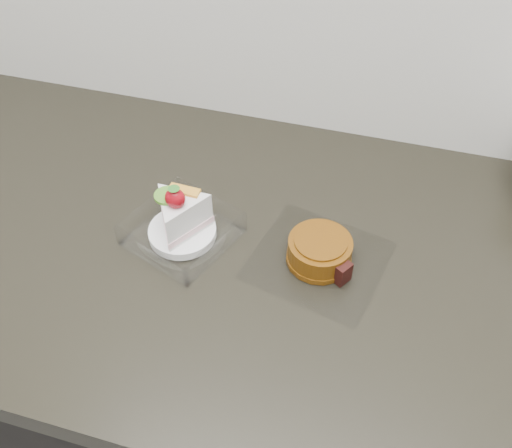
# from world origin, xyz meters

# --- Properties ---
(counter) EXTENTS (2.04, 0.64, 0.90)m
(counter) POSITION_xyz_m (0.00, 1.69, 0.45)
(counter) COLOR black
(counter) RESTS_ON ground
(cake_tray) EXTENTS (0.17, 0.17, 0.11)m
(cake_tray) POSITION_xyz_m (-0.18, 1.68, 0.93)
(cake_tray) COLOR white
(cake_tray) RESTS_ON counter
(mooncake_wrap) EXTENTS (0.21, 0.20, 0.04)m
(mooncake_wrap) POSITION_xyz_m (0.03, 1.69, 0.92)
(mooncake_wrap) COLOR white
(mooncake_wrap) RESTS_ON counter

